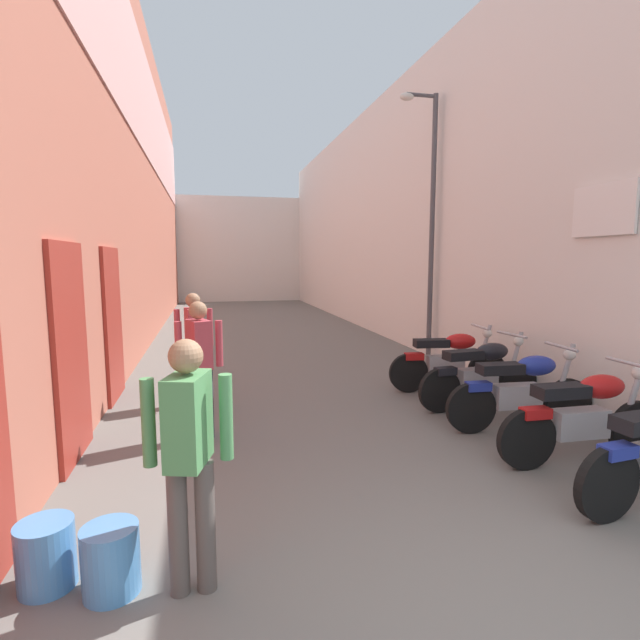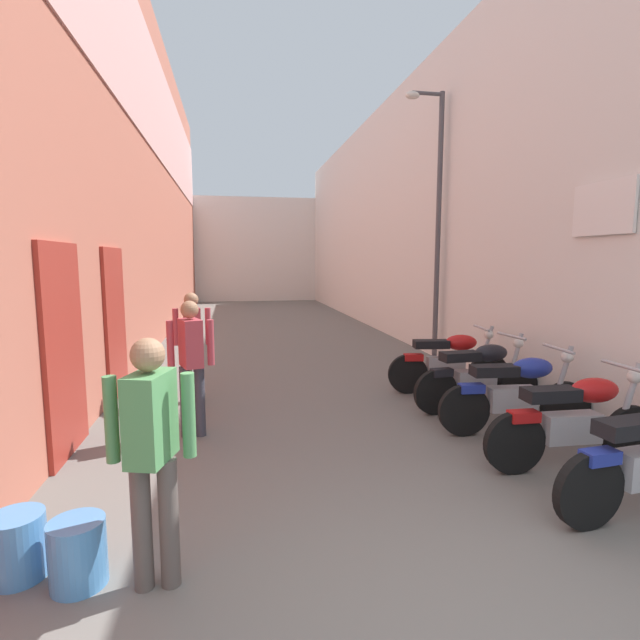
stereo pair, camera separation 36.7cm
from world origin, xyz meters
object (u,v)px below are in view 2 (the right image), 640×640
street_lamp (435,209)px  motorcycle_third (517,392)px  pedestrian_by_doorway (152,445)px  motorcycle_fourth (479,374)px  pedestrian_mid_alley (191,358)px  pedestrian_further_down (192,339)px  water_jug_near_door (18,546)px  water_jug_beside_first (78,553)px  motorcycle_fifth (449,361)px  motorcycle_second (576,419)px

street_lamp → motorcycle_third: bearing=-99.9°
pedestrian_by_doorway → motorcycle_fourth: bearing=37.3°
motorcycle_fourth → street_lamp: street_lamp is taller
street_lamp → pedestrian_mid_alley: bearing=-142.2°
pedestrian_mid_alley → pedestrian_further_down: same height
water_jug_near_door → street_lamp: 8.32m
pedestrian_mid_alley → street_lamp: bearing=37.8°
motorcycle_third → motorcycle_fourth: size_ratio=1.00×
water_jug_near_door → motorcycle_third: bearing=20.5°
pedestrian_by_doorway → water_jug_beside_first: size_ratio=3.74×
motorcycle_fifth → pedestrian_further_down: pedestrian_further_down is taller
motorcycle_fourth → pedestrian_by_doorway: 4.70m
motorcycle_third → pedestrian_by_doorway: pedestrian_by_doorway is taller
pedestrian_by_doorway → pedestrian_mid_alley: (0.02, 2.58, 0.00)m
water_jug_near_door → motorcycle_fourth: bearing=29.3°
pedestrian_mid_alley → water_jug_beside_first: pedestrian_mid_alley is taller
motorcycle_fourth → water_jug_near_door: size_ratio=4.41×
pedestrian_further_down → water_jug_beside_first: (-0.42, -3.85, -0.71)m
water_jug_near_door → street_lamp: bearing=47.2°
motorcycle_third → water_jug_near_door: 4.93m
motorcycle_fifth → water_jug_beside_first: (-4.21, -3.61, -0.29)m
motorcycle_fourth → water_jug_beside_first: size_ratio=4.41×
motorcycle_second → street_lamp: bearing=82.0°
motorcycle_second → pedestrian_mid_alley: 4.05m
water_jug_beside_first → street_lamp: bearing=50.2°
motorcycle_second → water_jug_near_door: (-4.61, -0.75, -0.29)m
pedestrian_mid_alley → water_jug_beside_first: (-0.51, -2.48, -0.71)m
motorcycle_fifth → pedestrian_further_down: (-3.79, 0.24, 0.42)m
motorcycle_third → street_lamp: bearing=80.1°
pedestrian_further_down → street_lamp: bearing=24.5°
motorcycle_second → motorcycle_fourth: bearing=90.0°
water_jug_beside_first → street_lamp: size_ratio=0.08×
pedestrian_mid_alley → pedestrian_by_doorway: bearing=-90.5°
motorcycle_third → motorcycle_fifth: size_ratio=1.00×
motorcycle_fifth → pedestrian_mid_alley: size_ratio=1.17×
pedestrian_by_doorway → motorcycle_third: bearing=27.9°
water_jug_beside_first → street_lamp: street_lamp is taller
motorcycle_second → water_jug_beside_first: 4.32m
motorcycle_third → pedestrian_by_doorway: size_ratio=1.18×
motorcycle_third → pedestrian_mid_alley: 3.77m
motorcycle_second → motorcycle_fifth: size_ratio=1.00×
water_jug_near_door → street_lamp: street_lamp is taller
motorcycle_third → pedestrian_mid_alley: pedestrian_mid_alley is taller
motorcycle_second → motorcycle_fifth: bearing=90.0°
motorcycle_second → pedestrian_mid_alley: pedestrian_mid_alley is taller
motorcycle_third → pedestrian_mid_alley: size_ratio=1.18×
water_jug_near_door → pedestrian_further_down: bearing=77.5°
motorcycle_second → water_jug_beside_first: (-4.21, -0.90, -0.29)m
motorcycle_fourth → pedestrian_mid_alley: bearing=-176.0°
motorcycle_fourth → motorcycle_third: bearing=-90.0°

